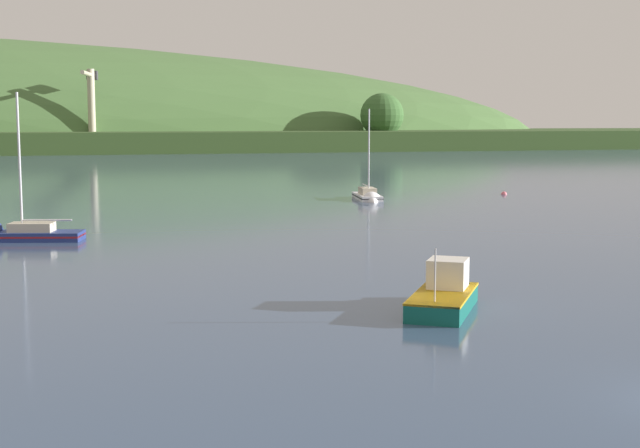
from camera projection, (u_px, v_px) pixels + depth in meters
The scene contains 5 objects.
dockside_crane at pixel (91, 111), 202.78m from camera, with size 5.61×15.17×19.30m.
sailboat_near_mooring at pixel (369, 199), 80.44m from camera, with size 3.37×6.89×9.37m.
sailboat_midwater_white at pixel (21, 237), 53.33m from camera, with size 6.85×4.04×9.98m.
fishing_boat_moored at pixel (445, 297), 34.01m from camera, with size 4.86×5.49×3.38m.
mooring_buoy_midchannel at pixel (504, 194), 86.68m from camera, with size 0.59×0.59×0.67m.
Camera 1 is at (-17.15, -16.65, 7.32)m, focal length 48.79 mm.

